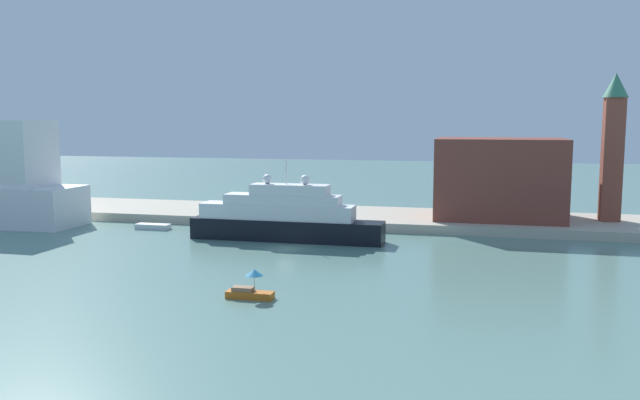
{
  "coord_description": "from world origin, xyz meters",
  "views": [
    {
      "loc": [
        25.39,
        -83.47,
        17.36
      ],
      "look_at": [
        3.27,
        6.0,
        6.11
      ],
      "focal_mm": 36.57,
      "sensor_mm": 36.0,
      "label": 1
    }
  ],
  "objects": [
    {
      "name": "person_figure",
      "position": [
        -7.04,
        23.73,
        2.22
      ],
      "size": [
        0.36,
        0.36,
        1.62
      ],
      "color": "#4C4C4C",
      "rests_on": "quay_dock"
    },
    {
      "name": "large_yacht",
      "position": [
        -2.23,
        6.2,
        3.32
      ],
      "size": [
        28.43,
        4.45,
        11.76
      ],
      "color": "black",
      "rests_on": "ground"
    },
    {
      "name": "bell_tower",
      "position": [
        45.53,
        27.46,
        14.11
      ],
      "size": [
        3.87,
        3.87,
        23.29
      ],
      "color": "brown",
      "rests_on": "quay_dock"
    },
    {
      "name": "work_barge",
      "position": [
        -25.55,
        10.48,
        0.42
      ],
      "size": [
        5.57,
        1.99,
        0.85
      ],
      "primitive_type": "cube",
      "color": "silver",
      "rests_on": "ground"
    },
    {
      "name": "parked_car",
      "position": [
        -11.92,
        24.52,
        2.06
      ],
      "size": [
        3.84,
        1.74,
        1.35
      ],
      "color": "black",
      "rests_on": "quay_dock"
    },
    {
      "name": "ground",
      "position": [
        0.0,
        0.0,
        0.0
      ],
      "size": [
        400.0,
        400.0,
        0.0
      ],
      "primitive_type": "plane",
      "color": "slate"
    },
    {
      "name": "harbor_building",
      "position": [
        28.46,
        26.95,
        7.99
      ],
      "size": [
        20.34,
        15.45,
        13.03
      ],
      "primitive_type": "cube",
      "color": "brown",
      "rests_on": "quay_dock"
    },
    {
      "name": "small_motorboat",
      "position": [
        3.78,
        -24.64,
        1.01
      ],
      "size": [
        4.72,
        1.78,
        2.95
      ],
      "color": "#C66019",
      "rests_on": "ground"
    },
    {
      "name": "mooring_bollard",
      "position": [
        2.26,
        17.64,
        1.85
      ],
      "size": [
        0.43,
        0.43,
        0.76
      ],
      "primitive_type": "cylinder",
      "color": "black",
      "rests_on": "quay_dock"
    },
    {
      "name": "quay_dock",
      "position": [
        0.0,
        25.94,
        0.74
      ],
      "size": [
        110.0,
        19.87,
        1.47
      ],
      "primitive_type": "cube",
      "color": "#B7AD99",
      "rests_on": "ground"
    }
  ]
}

